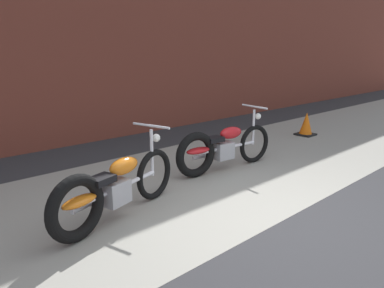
# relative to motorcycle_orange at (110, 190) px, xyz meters

# --- Properties ---
(ground_plane) EXTENTS (80.00, 80.00, 0.00)m
(ground_plane) POSITION_rel_motorcycle_orange_xyz_m (1.35, -1.32, -0.40)
(ground_plane) COLOR #2D2D30
(sidewalk_slab) EXTENTS (36.00, 3.50, 0.01)m
(sidewalk_slab) POSITION_rel_motorcycle_orange_xyz_m (1.35, 0.43, -0.40)
(sidewalk_slab) COLOR gray
(sidewalk_slab) RESTS_ON ground
(motorcycle_orange) EXTENTS (1.95, 0.80, 1.03)m
(motorcycle_orange) POSITION_rel_motorcycle_orange_xyz_m (0.00, 0.00, 0.00)
(motorcycle_orange) COLOR black
(motorcycle_orange) RESTS_ON ground
(motorcycle_red) EXTENTS (2.01, 0.59, 1.03)m
(motorcycle_red) POSITION_rel_motorcycle_orange_xyz_m (2.24, 0.42, 0.00)
(motorcycle_red) COLOR black
(motorcycle_red) RESTS_ON ground
(traffic_cone) EXTENTS (0.40, 0.40, 0.55)m
(traffic_cone) POSITION_rel_motorcycle_orange_xyz_m (5.63, 0.85, -0.15)
(traffic_cone) COLOR orange
(traffic_cone) RESTS_ON ground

